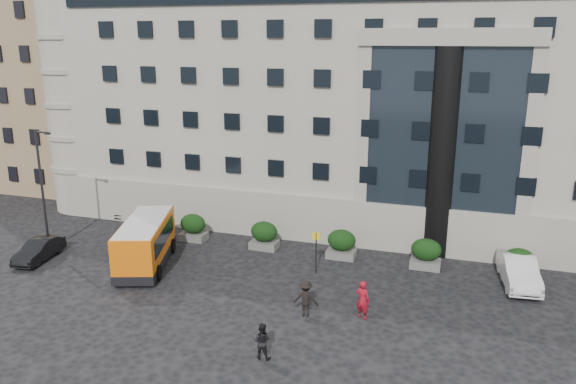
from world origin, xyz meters
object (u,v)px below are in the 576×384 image
object	(u,v)px
bus_stop_sign	(316,245)
parked_car_c	(133,204)
hedge_b	(264,235)
hedge_e	(519,264)
minibus	(145,241)
hedge_a	(193,227)
red_truck	(123,182)
parked_car_d	(95,189)
street_lamp	(43,186)
pedestrian_b	(262,341)
pedestrian_a	(363,300)
hedge_c	(341,244)
hedge_d	(426,253)
parked_car_b	(39,250)
pedestrian_c	(306,298)
white_taxi	(519,271)

from	to	relation	value
bus_stop_sign	parked_car_c	distance (m)	18.42
hedge_b	hedge_e	world-z (taller)	same
hedge_b	minibus	world-z (taller)	minibus
hedge_a	hedge_e	world-z (taller)	same
minibus	red_truck	xyz separation A→B (m)	(-9.43, 11.76, 0.06)
parked_car_d	street_lamp	bearing A→B (deg)	-71.93
red_truck	pedestrian_b	size ratio (longest dim) A/B	3.60
hedge_a	parked_car_c	bearing A→B (deg)	150.75
pedestrian_a	pedestrian_b	xyz separation A→B (m)	(-3.47, -4.93, -0.17)
hedge_c	pedestrian_b	xyz separation A→B (m)	(-0.70, -12.38, -0.11)
hedge_d	parked_car_b	world-z (taller)	hedge_d
parked_car_c	bus_stop_sign	bearing A→B (deg)	-28.15
hedge_d	pedestrian_c	xyz separation A→B (m)	(-5.19, -8.09, 0.01)
hedge_a	minibus	size ratio (longest dim) A/B	0.26
pedestrian_a	red_truck	bearing A→B (deg)	-12.67
parked_car_d	bus_stop_sign	bearing A→B (deg)	-28.64
parked_car_b	white_taxi	world-z (taller)	white_taxi
hedge_c	pedestrian_b	distance (m)	12.40
parked_car_d	white_taxi	xyz separation A→B (m)	(33.78, -7.69, 0.07)
street_lamp	pedestrian_b	size ratio (longest dim) A/B	4.86
street_lamp	hedge_e	bearing A→B (deg)	9.48
hedge_c	parked_car_b	world-z (taller)	hedge_c
red_truck	pedestrian_c	distance (m)	25.36
white_taxi	parked_car_d	bearing A→B (deg)	160.44
hedge_a	bus_stop_sign	world-z (taller)	bus_stop_sign
red_truck	pedestrian_b	distance (m)	27.58
parked_car_b	pedestrian_a	distance (m)	20.70
pedestrian_c	parked_car_b	bearing A→B (deg)	-15.43
hedge_d	hedge_a	bearing A→B (deg)	180.00
hedge_c	bus_stop_sign	world-z (taller)	bus_stop_sign
pedestrian_c	bus_stop_sign	bearing A→B (deg)	-89.73
red_truck	parked_car_b	world-z (taller)	red_truck
hedge_b	hedge_c	bearing A→B (deg)	0.00
hedge_d	pedestrian_a	bearing A→B (deg)	-108.14
street_lamp	hedge_a	bearing A→B (deg)	31.16
minibus	white_taxi	distance (m)	21.83
hedge_c	parked_car_d	world-z (taller)	hedge_c
parked_car_d	minibus	bearing A→B (deg)	-49.05
street_lamp	minibus	bearing A→B (deg)	-0.97
hedge_b	red_truck	distance (m)	16.75
pedestrian_b	hedge_e	bearing A→B (deg)	-134.39
hedge_b	street_lamp	bearing A→B (deg)	-159.93
parked_car_b	pedestrian_a	bearing A→B (deg)	-11.20
hedge_e	pedestrian_b	world-z (taller)	hedge_e
hedge_e	white_taxi	distance (m)	0.81
hedge_e	red_truck	distance (m)	31.63
hedge_a	pedestrian_a	xyz separation A→B (m)	(13.16, -7.44, 0.06)
white_taxi	red_truck	bearing A→B (deg)	159.36
pedestrian_b	parked_car_d	bearing A→B (deg)	-42.82
parked_car_c	pedestrian_c	xyz separation A→B (m)	(17.91, -12.29, 0.27)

